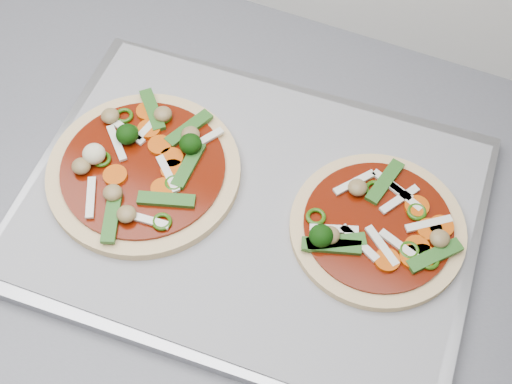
% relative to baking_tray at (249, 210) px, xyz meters
% --- Properties ---
extents(base_cabinet, '(3.60, 0.60, 0.86)m').
position_rel_baking_tray_xyz_m(base_cabinet, '(-0.06, -0.01, -0.48)').
color(base_cabinet, silver).
rests_on(base_cabinet, ground).
extents(countertop, '(3.60, 0.60, 0.04)m').
position_rel_baking_tray_xyz_m(countertop, '(-0.06, -0.01, -0.03)').
color(countertop, slate).
rests_on(countertop, base_cabinet).
extents(baking_tray, '(0.49, 0.37, 0.02)m').
position_rel_baking_tray_xyz_m(baking_tray, '(0.00, 0.00, 0.00)').
color(baking_tray, gray).
rests_on(baking_tray, countertop).
extents(parchment, '(0.46, 0.35, 0.00)m').
position_rel_baking_tray_xyz_m(parchment, '(-0.00, 0.00, 0.01)').
color(parchment, gray).
rests_on(parchment, baking_tray).
extents(pizza_left, '(0.22, 0.22, 0.03)m').
position_rel_baking_tray_xyz_m(pizza_left, '(-0.12, -0.01, 0.02)').
color(pizza_left, beige).
rests_on(pizza_left, parchment).
extents(pizza_right, '(0.18, 0.18, 0.03)m').
position_rel_baking_tray_xyz_m(pizza_right, '(0.13, 0.02, 0.02)').
color(pizza_right, beige).
rests_on(pizza_right, parchment).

